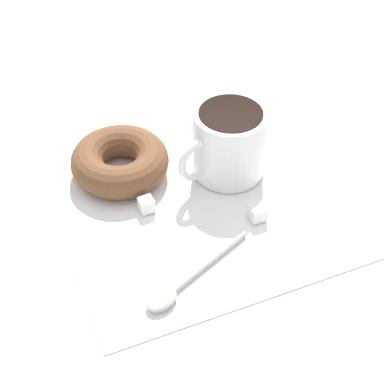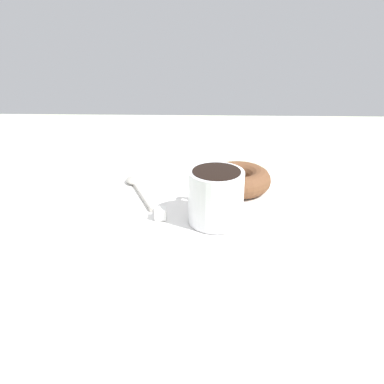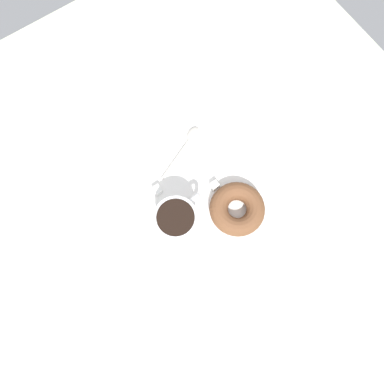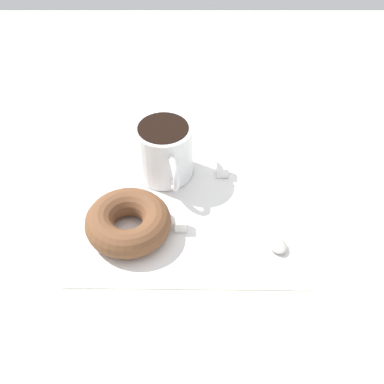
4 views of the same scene
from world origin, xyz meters
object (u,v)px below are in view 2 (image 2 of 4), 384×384
(spoon, at_px, (135,185))
(sugar_cube_extra, at_px, (200,186))
(sugar_cube, at_px, (161,213))
(coffee_cup, at_px, (216,195))
(donut, at_px, (239,179))

(spoon, xyz_separation_m, sugar_cube_extra, (-0.12, 0.01, 0.00))
(sugar_cube, bearing_deg, coffee_cup, 177.25)
(sugar_cube, bearing_deg, spoon, -64.09)
(coffee_cup, height_order, spoon, coffee_cup)
(coffee_cup, height_order, sugar_cube, coffee_cup)
(sugar_cube, bearing_deg, donut, -138.80)
(coffee_cup, distance_m, sugar_cube_extra, 0.12)
(donut, distance_m, spoon, 0.19)
(coffee_cup, xyz_separation_m, donut, (-0.05, -0.12, -0.02))
(donut, height_order, sugar_cube, donut)
(sugar_cube_extra, bearing_deg, sugar_cube, 60.68)
(coffee_cup, xyz_separation_m, sugar_cube, (0.09, -0.00, -0.04))
(donut, xyz_separation_m, sugar_cube_extra, (0.07, 0.01, -0.01))
(donut, distance_m, sugar_cube_extra, 0.07)
(sugar_cube_extra, bearing_deg, spoon, -5.43)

